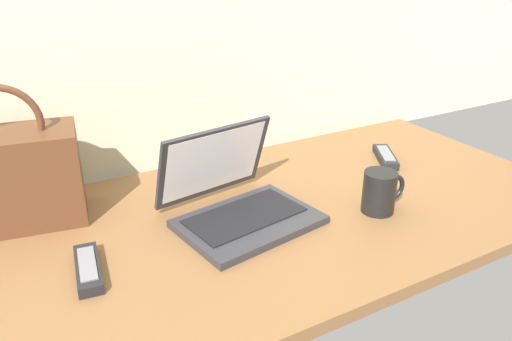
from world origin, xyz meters
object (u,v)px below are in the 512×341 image
at_px(laptop, 236,200).
at_px(remote_control_near, 385,157).
at_px(coffee_mug, 380,192).
at_px(handbag, 11,177).
at_px(remote_control_far, 88,268).

bearing_deg(laptop, remote_control_near, 9.04).
xyz_separation_m(coffee_mug, handbag, (-0.77, 0.37, 0.06)).
bearing_deg(laptop, remote_control_far, -170.90).
bearing_deg(coffee_mug, remote_control_near, 44.46).
bearing_deg(coffee_mug, handbag, 154.28).
distance_m(remote_control_far, handbag, 0.32).
distance_m(laptop, remote_control_near, 0.56).
relative_size(coffee_mug, remote_control_far, 0.74).
bearing_deg(remote_control_near, remote_control_far, -170.94).
bearing_deg(remote_control_near, coffee_mug, -135.54).
xyz_separation_m(remote_control_near, handbag, (-1.01, 0.14, 0.10)).
bearing_deg(remote_control_far, handbag, 108.22).
bearing_deg(remote_control_near, handbag, 171.96).
xyz_separation_m(laptop, remote_control_near, (0.55, 0.09, -0.03)).
bearing_deg(coffee_mug, remote_control_far, 172.90).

